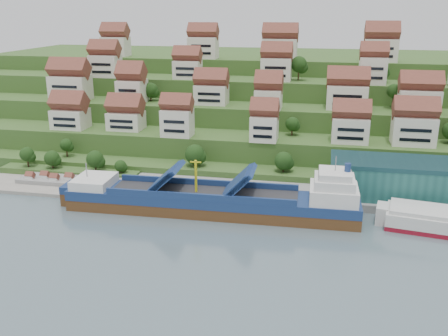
# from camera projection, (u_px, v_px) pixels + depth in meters

# --- Properties ---
(ground) EXTENTS (300.00, 300.00, 0.00)m
(ground) POSITION_uv_depth(u_px,v_px,m) (242.00, 216.00, 128.41)
(ground) COLOR slate
(ground) RESTS_ON ground
(quay) EXTENTS (180.00, 14.00, 2.20)m
(quay) POSITION_uv_depth(u_px,v_px,m) (322.00, 197.00, 138.27)
(quay) COLOR gray
(quay) RESTS_ON ground
(pebble_beach) EXTENTS (45.00, 20.00, 1.00)m
(pebble_beach) POSITION_uv_depth(u_px,v_px,m) (59.00, 183.00, 150.45)
(pebble_beach) COLOR gray
(pebble_beach) RESTS_ON ground
(hillside) EXTENTS (260.00, 128.00, 31.00)m
(hillside) POSITION_uv_depth(u_px,v_px,m) (280.00, 103.00, 221.70)
(hillside) COLOR #2D4C1E
(hillside) RESTS_ON ground
(hillside_village) EXTENTS (158.63, 64.01, 28.60)m
(hillside_village) POSITION_uv_depth(u_px,v_px,m) (275.00, 86.00, 177.23)
(hillside_village) COLOR silver
(hillside_village) RESTS_ON ground
(hillside_trees) EXTENTS (141.04, 62.48, 30.81)m
(hillside_trees) POSITION_uv_depth(u_px,v_px,m) (248.00, 114.00, 166.97)
(hillside_trees) COLOR #204316
(hillside_trees) RESTS_ON ground
(warehouse) EXTENTS (60.00, 15.00, 10.00)m
(warehouse) POSITION_uv_depth(u_px,v_px,m) (446.00, 181.00, 132.19)
(warehouse) COLOR #24625C
(warehouse) RESTS_ON quay
(flagpole) EXTENTS (1.28, 0.16, 8.00)m
(flagpole) POSITION_uv_depth(u_px,v_px,m) (315.00, 182.00, 132.19)
(flagpole) COLOR gray
(flagpole) RESTS_ON quay
(beach_huts) EXTENTS (14.40, 3.70, 2.20)m
(beach_huts) POSITION_uv_depth(u_px,v_px,m) (50.00, 179.00, 149.17)
(beach_huts) COLOR white
(beach_huts) RESTS_ON pebble_beach
(cargo_ship) EXTENTS (75.82, 13.52, 16.73)m
(cargo_ship) POSITION_uv_depth(u_px,v_px,m) (219.00, 201.00, 129.16)
(cargo_ship) COLOR #533319
(cargo_ship) RESTS_ON ground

